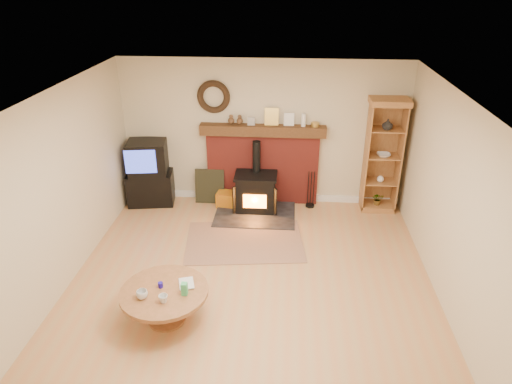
# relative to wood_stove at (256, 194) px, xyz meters

# --- Properties ---
(ground) EXTENTS (5.50, 5.50, 0.00)m
(ground) POSITION_rel_wood_stove_xyz_m (0.09, -2.27, -0.33)
(ground) COLOR tan
(ground) RESTS_ON ground
(room_shell) EXTENTS (5.02, 5.52, 2.61)m
(room_shell) POSITION_rel_wood_stove_xyz_m (0.08, -2.18, 1.38)
(room_shell) COLOR beige
(room_shell) RESTS_ON ground
(chimney_breast) EXTENTS (2.20, 0.22, 1.78)m
(chimney_breast) POSITION_rel_wood_stove_xyz_m (0.09, 0.40, 0.47)
(chimney_breast) COLOR maroon
(chimney_breast) RESTS_ON ground
(wood_stove) EXTENTS (1.40, 1.00, 1.25)m
(wood_stove) POSITION_rel_wood_stove_xyz_m (0.00, 0.00, 0.00)
(wood_stove) COLOR black
(wood_stove) RESTS_ON ground
(area_rug) EXTENTS (1.97, 1.47, 0.01)m
(area_rug) POSITION_rel_wood_stove_xyz_m (-0.10, -1.06, -0.33)
(area_rug) COLOR brown
(area_rug) RESTS_ON ground
(tv_unit) EXTENTS (0.88, 0.67, 1.19)m
(tv_unit) POSITION_rel_wood_stove_xyz_m (-1.95, 0.20, 0.23)
(tv_unit) COLOR black
(tv_unit) RESTS_ON ground
(curio_cabinet) EXTENTS (0.65, 0.47, 2.02)m
(curio_cabinet) POSITION_rel_wood_stove_xyz_m (2.18, 0.29, 0.68)
(curio_cabinet) COLOR brown
(curio_cabinet) RESTS_ON ground
(firelog_box) EXTENTS (0.48, 0.34, 0.28)m
(firelog_box) POSITION_rel_wood_stove_xyz_m (-0.49, 0.13, -0.20)
(firelog_box) COLOR gold
(firelog_box) RESTS_ON ground
(leaning_painting) EXTENTS (0.54, 0.14, 0.64)m
(leaning_painting) POSITION_rel_wood_stove_xyz_m (-0.87, 0.28, -0.01)
(leaning_painting) COLOR black
(leaning_painting) RESTS_ON ground
(fire_tools) EXTENTS (0.16, 0.16, 0.70)m
(fire_tools) POSITION_rel_wood_stove_xyz_m (0.98, 0.23, -0.20)
(fire_tools) COLOR black
(fire_tools) RESTS_ON ground
(coffee_table) EXTENTS (1.07, 1.07, 0.61)m
(coffee_table) POSITION_rel_wood_stove_xyz_m (-0.88, -2.92, 0.03)
(coffee_table) COLOR brown
(coffee_table) RESTS_ON ground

